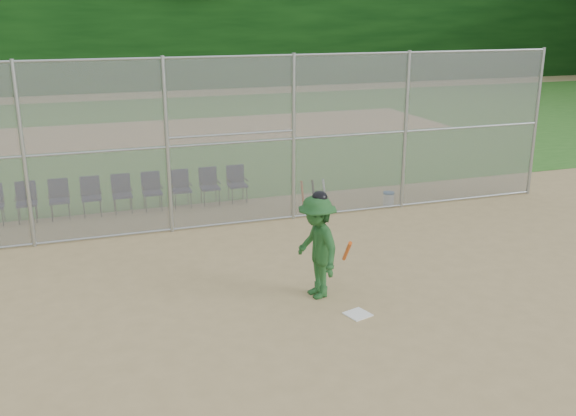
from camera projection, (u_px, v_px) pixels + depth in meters
name	position (u px, v px, depth m)	size (l,w,h in m)	color
ground	(335.00, 309.00, 11.04)	(100.00, 100.00, 0.00)	tan
grass_strip	(170.00, 131.00, 27.31)	(100.00, 100.00, 0.00)	#2B631D
dirt_patch_far	(170.00, 131.00, 27.31)	(24.00, 24.00, 0.00)	tan
backstop_fence	(253.00, 139.00, 14.95)	(16.09, 0.09, 4.00)	gray
home_plate	(358.00, 314.00, 10.84)	(0.38, 0.38, 0.02)	white
batter_at_plate	(317.00, 246.00, 11.30)	(0.94, 1.38, 1.96)	#205123
water_cooler	(389.00, 199.00, 16.82)	(0.30, 0.30, 0.38)	white
spare_bats	(314.00, 197.00, 16.25)	(0.66, 0.34, 0.84)	#D84C14
chair_1	(27.00, 203.00, 15.51)	(0.54, 0.52, 0.96)	black
chair_2	(59.00, 200.00, 15.74)	(0.54, 0.52, 0.96)	black
chair_3	(91.00, 197.00, 15.97)	(0.54, 0.52, 0.96)	black
chair_4	(122.00, 194.00, 16.21)	(0.54, 0.52, 0.96)	black
chair_5	(152.00, 192.00, 16.44)	(0.54, 0.52, 0.96)	black
chair_6	(181.00, 189.00, 16.67)	(0.54, 0.52, 0.96)	black
chair_7	(210.00, 187.00, 16.91)	(0.54, 0.52, 0.96)	black
chair_8	(237.00, 184.00, 17.14)	(0.54, 0.52, 0.96)	black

